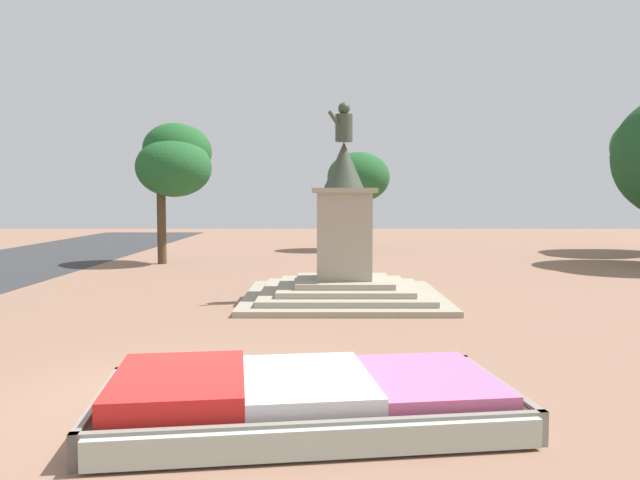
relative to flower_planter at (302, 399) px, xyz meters
The scene contains 5 objects.
ground_plane 1.80m from the flower_planter, 154.16° to the left, with size 90.79×90.79×0.00m, color #8C6651.
flower_planter is the anchor object (origin of this frame).
statue_monument 9.06m from the flower_planter, 84.49° to the left, with size 5.20×5.20×5.17m.
park_tree_far_right 25.02m from the flower_planter, 84.73° to the left, with size 3.19×3.16×5.02m.
park_tree_street_side 19.42m from the flower_planter, 107.35° to the left, with size 3.03×3.59×5.74m.
Camera 1 is at (1.84, -8.19, 2.71)m, focal length 35.00 mm.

